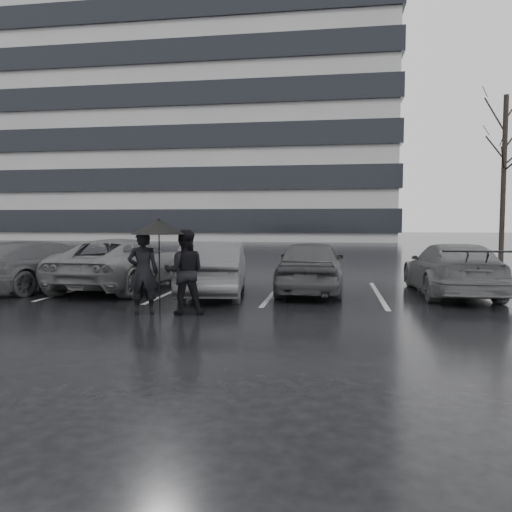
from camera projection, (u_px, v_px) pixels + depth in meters
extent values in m
plane|color=black|center=(235.00, 307.00, 11.33)|extent=(160.00, 160.00, 0.00)
cube|color=#979699|center=(135.00, 123.00, 61.03)|extent=(60.00, 25.00, 28.00)
cube|color=#979699|center=(133.00, 0.00, 60.02)|extent=(61.00, 26.00, 1.00)
cube|color=black|center=(136.00, 221.00, 61.87)|extent=(60.60, 25.60, 2.20)
cube|color=black|center=(136.00, 188.00, 61.59)|extent=(60.60, 25.60, 2.20)
cube|color=black|center=(135.00, 156.00, 61.31)|extent=(60.60, 25.60, 2.20)
cube|color=black|center=(135.00, 123.00, 61.03)|extent=(60.60, 25.60, 2.20)
cube|color=black|center=(134.00, 89.00, 60.76)|extent=(60.60, 25.60, 2.20)
cube|color=black|center=(134.00, 56.00, 60.48)|extent=(60.60, 25.60, 2.20)
cube|color=black|center=(133.00, 22.00, 60.20)|extent=(60.60, 25.60, 2.20)
imported|color=black|center=(311.00, 266.00, 13.59)|extent=(1.77, 4.32, 1.47)
imported|color=#2D2C2F|center=(214.00, 269.00, 13.11)|extent=(2.08, 4.45, 1.41)
imported|color=#434345|center=(124.00, 263.00, 14.48)|extent=(2.70, 5.35, 1.45)
imported|color=black|center=(44.00, 265.00, 14.36)|extent=(3.31, 5.17, 1.39)
imported|color=#434345|center=(452.00, 269.00, 13.20)|extent=(2.03, 4.77, 1.37)
imported|color=black|center=(143.00, 272.00, 10.46)|extent=(0.72, 0.56, 1.75)
imported|color=black|center=(185.00, 272.00, 10.46)|extent=(1.00, 0.86, 1.78)
cylinder|color=black|center=(160.00, 273.00, 10.43)|extent=(0.03, 0.03, 1.73)
cone|color=black|center=(159.00, 227.00, 10.36)|extent=(1.19, 1.19, 0.30)
sphere|color=black|center=(159.00, 220.00, 10.35)|extent=(0.05, 0.05, 0.05)
cube|color=#A5A4A7|center=(84.00, 288.00, 14.56)|extent=(0.12, 5.00, 0.00)
cube|color=#A5A4A7|center=(176.00, 290.00, 14.13)|extent=(0.12, 5.00, 0.00)
cube|color=#A5A4A7|center=(274.00, 292.00, 13.71)|extent=(0.12, 5.00, 0.00)
cube|color=#A5A4A7|center=(378.00, 294.00, 13.28)|extent=(0.12, 5.00, 0.00)
cube|color=#A5A4A7|center=(490.00, 297.00, 12.85)|extent=(0.12, 5.00, 0.00)
cylinder|color=black|center=(504.00, 177.00, 26.12)|extent=(0.26, 0.26, 8.50)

